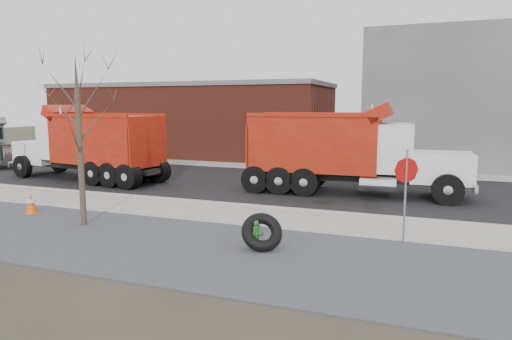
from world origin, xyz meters
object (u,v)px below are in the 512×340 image
at_px(stop_sign, 406,180).
at_px(dump_truck_red_b, 90,143).
at_px(fire_hydrant, 255,234).
at_px(dump_truck_red_a, 344,149).
at_px(truck_tire, 262,232).

xyz_separation_m(stop_sign, dump_truck_red_b, (-14.95, 5.57, 0.11)).
bearing_deg(fire_hydrant, dump_truck_red_a, 88.22).
bearing_deg(dump_truck_red_b, stop_sign, 167.18).
height_order(stop_sign, dump_truck_red_a, dump_truck_red_a).
distance_m(truck_tire, dump_truck_red_b, 13.78).
bearing_deg(fire_hydrant, stop_sign, 29.64).
bearing_deg(dump_truck_red_a, stop_sign, -69.61).
distance_m(truck_tire, dump_truck_red_a, 8.44).
xyz_separation_m(stop_sign, dump_truck_red_a, (-2.73, 6.53, 0.14)).
bearing_deg(dump_truck_red_b, fire_hydrant, 154.96).
relative_size(fire_hydrant, dump_truck_red_a, 0.09).
relative_size(truck_tire, dump_truck_red_a, 0.15).
bearing_deg(truck_tire, dump_truck_red_b, 147.66).
bearing_deg(stop_sign, fire_hydrant, -164.52).
distance_m(stop_sign, dump_truck_red_b, 15.96).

